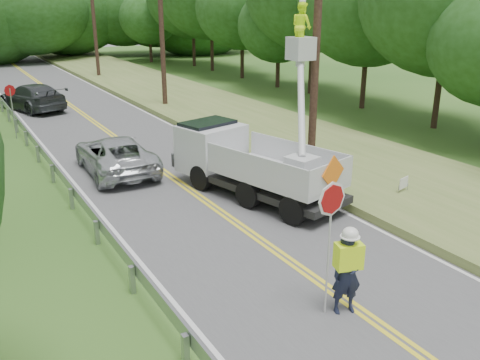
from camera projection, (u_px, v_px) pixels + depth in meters
ground at (383, 328)px, 10.93m from camera, size 140.00×140.00×0.00m
road at (147, 160)px, 22.34m from camera, size 7.20×96.00×0.03m
guardrail at (44, 156)px, 20.98m from camera, size 0.18×48.00×0.77m
utility_poles at (215, 27)px, 25.43m from camera, size 1.60×43.30×10.00m
tall_grass_verge at (282, 136)px, 25.66m from camera, size 7.00×96.00×0.30m
treeline_right at (296, 0)px, 36.58m from camera, size 10.94×54.64×11.48m
treeline_horizon at (12, 10)px, 55.23m from camera, size 58.11×14.97×12.32m
flagger at (347, 267)px, 11.13m from camera, size 1.19×0.63×3.07m
bucket_truck at (243, 150)px, 18.44m from camera, size 4.79×6.87×6.47m
suv_silver at (115, 154)px, 20.51m from camera, size 2.61×5.30×1.45m
suv_darkgrey at (32, 97)px, 32.02m from camera, size 3.80×6.00×1.62m
stop_sign_permanent at (12, 103)px, 25.17m from camera, size 0.54×0.22×2.68m
yard_sign at (404, 184)px, 17.75m from camera, size 0.54×0.17×0.80m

